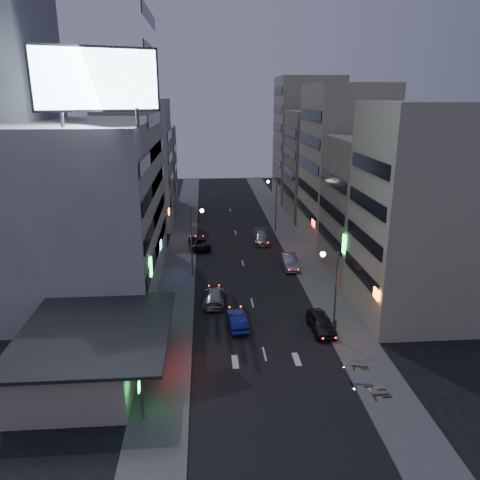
{
  "coord_description": "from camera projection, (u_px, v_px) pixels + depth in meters",
  "views": [
    {
      "loc": [
        -4.61,
        -29.9,
        20.48
      ],
      "look_at": [
        -1.03,
        17.13,
        5.85
      ],
      "focal_mm": 35.0,
      "sensor_mm": 36.0,
      "label": 1
    }
  ],
  "objects": [
    {
      "name": "person",
      "position": [
        334.0,
        330.0,
        40.55
      ],
      "size": [
        0.8,
        0.72,
        1.83
      ],
      "primitive_type": "imported",
      "rotation": [
        0.0,
        0.0,
        3.67
      ],
      "color": "black",
      "rests_on": "sidewalk_right"
    },
    {
      "name": "street_lamp_left",
      "position": [
        195.0,
        233.0,
        53.81
      ],
      "size": [
        1.6,
        0.44,
        8.02
      ],
      "color": "#595B60",
      "rests_on": "sidewalk_left"
    },
    {
      "name": "far_right_b",
      "position": [
        307.0,
        140.0,
        93.43
      ],
      "size": [
        12.0,
        12.0,
        24.0
      ],
      "primitive_type": "cube",
      "color": "tan",
      "rests_on": "ground"
    },
    {
      "name": "scooter_blue",
      "position": [
        373.0,
        377.0,
        34.3
      ],
      "size": [
        1.03,
        2.08,
        1.22
      ],
      "primitive_type": null,
      "rotation": [
        0.0,
        0.0,
        1.38
      ],
      "color": "navy",
      "rests_on": "sidewalk_right"
    },
    {
      "name": "food_court",
      "position": [
        85.0,
        352.0,
        35.18
      ],
      "size": [
        11.0,
        13.0,
        3.88
      ],
      "color": "tan",
      "rests_on": "ground"
    },
    {
      "name": "scooter_silver_a",
      "position": [
        384.0,
        380.0,
        34.01
      ],
      "size": [
        0.6,
        1.8,
        1.1
      ],
      "primitive_type": null,
      "rotation": [
        0.0,
        0.0,
        1.57
      ],
      "color": "#A3A5AA",
      "rests_on": "sidewalk_right"
    },
    {
      "name": "street_lamp_right_near",
      "position": [
        332.0,
        283.0,
        39.43
      ],
      "size": [
        1.6,
        0.44,
        8.02
      ],
      "color": "#595B60",
      "rests_on": "sidewalk_right"
    },
    {
      "name": "parked_car_right_mid",
      "position": [
        289.0,
        261.0,
        57.79
      ],
      "size": [
        1.81,
        5.04,
        1.65
      ],
      "primitive_type": "imported",
      "rotation": [
        0.0,
        0.0,
        0.01
      ],
      "color": "#A9AAB1",
      "rests_on": "ground"
    },
    {
      "name": "grey_tower",
      "position": [
        3.0,
        129.0,
        49.86
      ],
      "size": [
        10.0,
        14.0,
        34.0
      ],
      "primitive_type": "cube",
      "color": "gray",
      "rests_on": "ground"
    },
    {
      "name": "parked_car_right_near",
      "position": [
        321.0,
        323.0,
        42.23
      ],
      "size": [
        2.14,
        4.88,
        1.64
      ],
      "primitive_type": "imported",
      "rotation": [
        0.0,
        0.0,
        0.04
      ],
      "color": "#222327",
      "rests_on": "ground"
    },
    {
      "name": "far_right_a",
      "position": [
        321.0,
        165.0,
        80.95
      ],
      "size": [
        11.0,
        12.0,
        18.0
      ],
      "primitive_type": "cube",
      "color": "gray",
      "rests_on": "ground"
    },
    {
      "name": "sidewalk_left",
      "position": [
        181.0,
        254.0,
        62.85
      ],
      "size": [
        4.0,
        120.0,
        0.12
      ],
      "primitive_type": "cube",
      "color": "#4C4C4F",
      "rests_on": "ground"
    },
    {
      "name": "billboard",
      "position": [
        97.0,
        80.0,
        37.01
      ],
      "size": [
        9.52,
        3.75,
        6.2
      ],
      "rotation": [
        0.0,
        0.0,
        0.35
      ],
      "color": "#595B60",
      "rests_on": "white_building"
    },
    {
      "name": "sidewalk_right",
      "position": [
        299.0,
        251.0,
        64.01
      ],
      "size": [
        4.0,
        120.0,
        0.12
      ],
      "primitive_type": "cube",
      "color": "#4C4C4F",
      "rests_on": "ground"
    },
    {
      "name": "scooter_black_b",
      "position": [
        369.0,
        360.0,
        36.51
      ],
      "size": [
        0.99,
        1.89,
        1.1
      ],
      "primitive_type": null,
      "rotation": [
        0.0,
        0.0,
        1.34
      ],
      "color": "black",
      "rests_on": "sidewalk_right"
    },
    {
      "name": "ground",
      "position": [
        271.0,
        382.0,
        34.87
      ],
      "size": [
        180.0,
        180.0,
        0.0
      ],
      "primitive_type": "plane",
      "color": "black",
      "rests_on": "ground"
    },
    {
      "name": "road_car_blue",
      "position": [
        237.0,
        320.0,
        42.94
      ],
      "size": [
        1.92,
        4.56,
        1.46
      ],
      "primitive_type": "imported",
      "rotation": [
        0.0,
        0.0,
        3.23
      ],
      "color": "navy",
      "rests_on": "ground"
    },
    {
      "name": "street_lamp_right_far",
      "position": [
        274.0,
        198.0,
        71.81
      ],
      "size": [
        1.6,
        0.44,
        8.02
      ],
      "color": "#595B60",
      "rests_on": "sidewalk_right"
    },
    {
      "name": "white_building",
      "position": [
        89.0,
        207.0,
        50.02
      ],
      "size": [
        14.0,
        24.0,
        18.0
      ],
      "primitive_type": "cube",
      "color": "#B4B3AF",
      "rests_on": "ground"
    },
    {
      "name": "road_car_silver",
      "position": [
        215.0,
        296.0,
        47.94
      ],
      "size": [
        2.52,
        5.33,
        1.5
      ],
      "primitive_type": "imported",
      "rotation": [
        0.0,
        0.0,
        3.06
      ],
      "color": "#94989C",
      "rests_on": "ground"
    },
    {
      "name": "far_left_b",
      "position": [
        143.0,
        168.0,
        86.73
      ],
      "size": [
        12.0,
        10.0,
        15.0
      ],
      "primitive_type": "cube",
      "color": "gray",
      "rests_on": "ground"
    },
    {
      "name": "shophouse_mid",
      "position": [
        378.0,
        207.0,
        54.58
      ],
      "size": [
        11.0,
        12.0,
        16.0
      ],
      "primitive_type": "cube",
      "color": "gray",
      "rests_on": "ground"
    },
    {
      "name": "scooter_silver_b",
      "position": [
        359.0,
        358.0,
        36.93
      ],
      "size": [
        0.91,
        1.75,
        1.02
      ],
      "primitive_type": null,
      "rotation": [
        0.0,
        0.0,
        1.35
      ],
      "color": "#B3B6BB",
      "rests_on": "sidewalk_right"
    },
    {
      "name": "parked_car_right_far",
      "position": [
        262.0,
        237.0,
        67.7
      ],
      "size": [
        2.38,
        5.45,
        1.56
      ],
      "primitive_type": "imported",
      "rotation": [
        0.0,
        0.0,
        -0.04
      ],
      "color": "gray",
      "rests_on": "ground"
    },
    {
      "name": "parked_car_left",
      "position": [
        199.0,
        242.0,
        65.55
      ],
      "size": [
        3.34,
        6.15,
        1.64
      ],
      "primitive_type": "imported",
      "rotation": [
        0.0,
        0.0,
        3.25
      ],
      "color": "#222327",
      "rests_on": "ground"
    },
    {
      "name": "shophouse_far",
      "position": [
        343.0,
        165.0,
        66.03
      ],
      "size": [
        10.0,
        14.0,
        22.0
      ],
      "primitive_type": "cube",
      "color": "tan",
      "rests_on": "ground"
    },
    {
      "name": "scooter_black_a",
      "position": [
        390.0,
        386.0,
        33.2
      ],
      "size": [
        0.65,
        1.93,
        1.18
      ],
      "primitive_type": null,
      "rotation": [
        0.0,
        0.0,
        1.58
      ],
      "color": "black",
      "rests_on": "sidewalk_right"
    },
    {
      "name": "far_left_a",
      "position": [
        135.0,
        165.0,
        73.64
      ],
      "size": [
        11.0,
        10.0,
        20.0
      ],
      "primitive_type": "cube",
      "color": "#B4B3AF",
      "rests_on": "ground"
    },
    {
      "name": "shophouse_near",
      "position": [
        419.0,
        214.0,
        43.0
      ],
      "size": [
        10.0,
        11.0,
        20.0
      ],
      "primitive_type": "cube",
      "color": "tan",
      "rests_on": "ground"
    }
  ]
}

